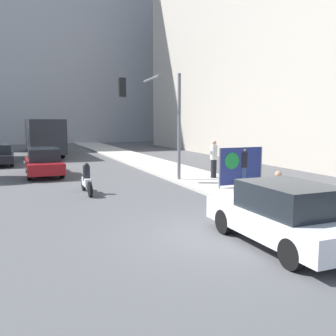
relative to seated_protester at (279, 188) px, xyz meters
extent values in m
plane|color=#4F4F51|center=(-3.13, -1.66, -0.76)|extent=(160.00, 160.00, 0.00)
cube|color=#B7B2A8|center=(0.49, 13.34, -0.69)|extent=(3.05, 90.00, 0.13)
cube|color=#99999E|center=(-5.13, 45.00, 17.90)|extent=(52.00, 12.00, 37.31)
cube|color=#BCB2A3|center=(12.54, 16.54, 9.09)|extent=(10.00, 32.00, 19.68)
cylinder|color=#474C56|center=(-0.16, -0.13, -0.42)|extent=(0.03, 0.03, 0.42)
cylinder|color=#474C56|center=(0.21, -0.13, -0.42)|extent=(0.03, 0.03, 0.42)
cylinder|color=#474C56|center=(-0.16, 0.24, -0.42)|extent=(0.03, 0.03, 0.42)
cylinder|color=#474C56|center=(0.21, 0.24, -0.42)|extent=(0.03, 0.03, 0.42)
cube|color=navy|center=(0.03, 0.05, -0.20)|extent=(0.40, 0.40, 0.02)
cube|color=navy|center=(0.03, 0.24, 0.00)|extent=(0.40, 0.02, 0.38)
cylinder|color=#424247|center=(0.03, -0.11, -0.10)|extent=(0.18, 0.42, 0.18)
cylinder|color=#424247|center=(0.03, -0.32, -0.42)|extent=(0.16, 0.16, 0.42)
cube|color=black|center=(0.03, -0.38, -0.57)|extent=(0.20, 0.28, 0.10)
cylinder|color=silver|center=(0.03, 0.08, 0.07)|extent=(0.34, 0.34, 0.52)
sphere|color=tan|center=(0.03, 0.08, 0.44)|extent=(0.22, 0.22, 0.22)
cylinder|color=silver|center=(-0.30, 0.00, 0.15)|extent=(0.45, 0.09, 0.09)
cube|color=yellow|center=(-0.50, 0.00, 0.20)|extent=(0.53, 0.02, 0.35)
cube|color=navy|center=(-0.50, -0.01, 0.20)|extent=(0.40, 0.01, 0.08)
cylinder|color=#334775|center=(1.11, 3.74, -0.22)|extent=(0.28, 0.28, 0.81)
cylinder|color=black|center=(1.11, 3.74, 0.51)|extent=(0.34, 0.34, 0.64)
sphere|color=tan|center=(1.11, 3.74, 0.94)|extent=(0.21, 0.21, 0.21)
cylinder|color=black|center=(1.11, 6.32, -0.18)|extent=(0.28, 0.28, 0.90)
cylinder|color=silver|center=(1.11, 6.32, 0.63)|extent=(0.34, 0.34, 0.71)
sphere|color=tan|center=(1.11, 6.32, 1.10)|extent=(0.24, 0.24, 0.24)
cylinder|color=slate|center=(-0.09, 3.67, 0.21)|extent=(0.06, 0.06, 1.68)
cylinder|color=slate|center=(1.97, 3.67, 0.21)|extent=(0.06, 0.06, 1.68)
cube|color=navy|center=(0.94, 3.67, 0.26)|extent=(2.06, 0.02, 1.58)
cylinder|color=#197A33|center=(0.49, 3.65, 0.50)|extent=(0.69, 0.01, 0.69)
cylinder|color=slate|center=(-0.65, 6.54, 1.87)|extent=(0.16, 0.16, 4.98)
cylinder|color=slate|center=(-2.00, 6.66, 4.06)|extent=(0.35, 2.70, 0.11)
cube|color=black|center=(-3.34, 6.78, 3.64)|extent=(0.33, 0.33, 0.84)
sphere|color=green|center=(-3.34, 6.78, 3.36)|extent=(0.18, 0.18, 0.18)
cube|color=silver|center=(-2.10, -2.77, -0.20)|extent=(1.84, 4.17, 0.57)
cube|color=black|center=(-2.10, -2.94, 0.41)|extent=(1.58, 2.17, 0.66)
cylinder|color=black|center=(-2.91, -1.48, -0.44)|extent=(0.22, 0.64, 0.64)
cylinder|color=black|center=(-1.29, -1.48, -0.44)|extent=(0.22, 0.64, 0.64)
cylinder|color=black|center=(-2.91, -4.06, -0.44)|extent=(0.22, 0.64, 0.64)
cube|color=maroon|center=(-6.52, 11.23, -0.20)|extent=(1.76, 4.70, 0.56)
cube|color=black|center=(-6.52, 11.04, 0.40)|extent=(1.52, 2.44, 0.65)
cylinder|color=black|center=(-7.29, 12.69, -0.44)|extent=(0.22, 0.64, 0.64)
cylinder|color=black|center=(-5.75, 12.69, -0.44)|extent=(0.22, 0.64, 0.64)
cylinder|color=black|center=(-7.29, 9.78, -0.44)|extent=(0.22, 0.64, 0.64)
cylinder|color=black|center=(-5.75, 9.78, -0.44)|extent=(0.22, 0.64, 0.64)
cylinder|color=black|center=(-8.14, 18.69, -0.44)|extent=(0.22, 0.64, 0.64)
cylinder|color=black|center=(-8.14, 15.85, -0.44)|extent=(0.22, 0.64, 0.64)
cube|color=#232328|center=(-5.63, 23.86, 0.97)|extent=(2.55, 11.50, 2.57)
cube|color=black|center=(-5.63, 23.86, 1.11)|extent=(2.57, 10.92, 0.84)
cylinder|color=black|center=(-6.76, 27.43, -0.24)|extent=(0.30, 1.04, 1.04)
cylinder|color=black|center=(-4.51, 27.43, -0.24)|extent=(0.30, 1.04, 1.04)
cylinder|color=black|center=(-6.76, 20.30, -0.24)|extent=(0.30, 1.04, 1.04)
cylinder|color=black|center=(-4.51, 20.30, -0.24)|extent=(0.30, 1.04, 1.04)
cube|color=white|center=(-5.29, 5.26, -0.28)|extent=(0.24, 0.88, 0.32)
cylinder|color=black|center=(-5.29, 5.21, 0.08)|extent=(0.28, 0.28, 0.57)
sphere|color=black|center=(-5.29, 5.21, 0.38)|extent=(0.24, 0.24, 0.24)
cylinder|color=black|center=(-5.29, 6.00, -0.46)|extent=(0.10, 0.60, 0.60)
cylinder|color=black|center=(-5.29, 4.53, -0.46)|extent=(0.10, 0.60, 0.60)
camera|label=1|loc=(-7.88, -9.72, 2.19)|focal=40.00mm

